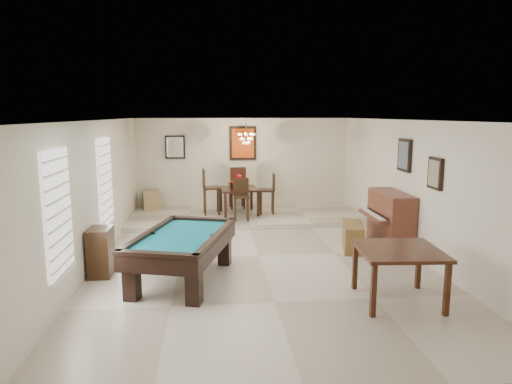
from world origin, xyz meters
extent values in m
cube|color=beige|center=(0.00, 0.00, -0.01)|extent=(6.00, 9.00, 0.02)
cube|color=silver|center=(0.00, 4.50, 1.30)|extent=(6.00, 0.04, 2.60)
cube|color=silver|center=(0.00, -4.50, 1.30)|extent=(6.00, 0.04, 2.60)
cube|color=silver|center=(-3.00, 0.00, 1.30)|extent=(0.04, 9.00, 2.60)
cube|color=silver|center=(3.00, 0.00, 1.30)|extent=(0.04, 9.00, 2.60)
cube|color=white|center=(0.00, 0.00, 2.60)|extent=(6.00, 9.00, 0.04)
cube|color=beige|center=(0.00, 3.25, 0.06)|extent=(6.00, 2.50, 0.12)
cube|color=white|center=(-2.97, -2.20, 1.40)|extent=(0.06, 1.00, 1.70)
cube|color=white|center=(-2.97, 0.60, 1.40)|extent=(0.06, 1.00, 1.70)
cube|color=brown|center=(1.93, 0.21, 0.27)|extent=(0.58, 1.02, 0.53)
cube|color=black|center=(-2.78, -0.83, 0.41)|extent=(0.37, 0.55, 0.82)
cube|color=#A08B57|center=(-2.57, 4.13, 0.37)|extent=(0.56, 0.64, 0.50)
cube|color=#D84C14|center=(0.00, 4.46, 1.90)|extent=(0.75, 0.06, 0.95)
cube|color=white|center=(-1.90, 4.46, 1.80)|extent=(0.55, 0.06, 0.65)
cube|color=slate|center=(2.96, 0.30, 1.90)|extent=(0.06, 0.55, 0.65)
cube|color=gray|center=(2.96, -1.00, 1.70)|extent=(0.06, 0.45, 0.55)
camera|label=1|loc=(-0.88, -8.47, 2.71)|focal=32.00mm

